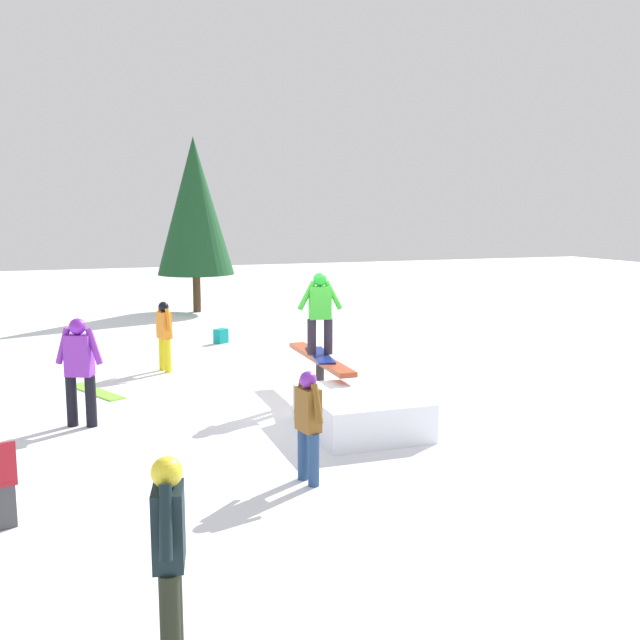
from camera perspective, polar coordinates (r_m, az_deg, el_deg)
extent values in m
plane|color=white|center=(11.90, 0.00, -6.33)|extent=(60.00, 60.00, 0.00)
cylinder|color=black|center=(11.82, 0.00, -4.81)|extent=(0.14, 0.14, 0.65)
cube|color=#A53F1E|center=(11.74, 0.00, -3.09)|extent=(2.65, 0.35, 0.08)
cube|color=white|center=(10.19, 3.32, -7.34)|extent=(1.84, 1.55, 0.54)
cube|color=navy|center=(11.73, 0.00, -2.83)|extent=(1.40, 0.53, 0.03)
cylinder|color=#27202D|center=(11.70, 0.66, -1.32)|extent=(0.15, 0.15, 0.59)
cylinder|color=#27202D|center=(11.65, -0.66, -1.36)|extent=(0.15, 0.15, 0.59)
cube|color=green|center=(11.59, 0.00, 1.39)|extent=(0.28, 0.39, 0.54)
cylinder|color=green|center=(11.61, 1.07, 2.01)|extent=(0.14, 0.32, 0.49)
cylinder|color=green|center=(11.54, -1.08, 1.97)|extent=(0.14, 0.32, 0.49)
sphere|color=green|center=(11.55, 0.00, 3.27)|extent=(0.22, 0.22, 0.22)
cylinder|color=navy|center=(8.18, -0.51, -11.11)|extent=(0.13, 0.13, 0.61)
cylinder|color=navy|center=(8.38, -1.36, -10.64)|extent=(0.13, 0.13, 0.61)
cube|color=brown|center=(8.11, -0.95, -7.17)|extent=(0.34, 0.24, 0.50)
cylinder|color=brown|center=(7.92, -0.24, -6.72)|extent=(0.21, 0.12, 0.45)
cylinder|color=brown|center=(8.24, -1.63, -6.12)|extent=(0.21, 0.12, 0.45)
sphere|color=purple|center=(8.02, -0.96, -4.79)|extent=(0.20, 0.20, 0.20)
cylinder|color=black|center=(5.52, -11.71, -21.14)|extent=(0.14, 0.14, 0.69)
cylinder|color=black|center=(5.29, -11.90, -22.54)|extent=(0.14, 0.14, 0.69)
cube|color=black|center=(5.12, -12.02, -15.83)|extent=(0.37, 0.27, 0.55)
cylinder|color=black|center=(5.27, -11.90, -13.66)|extent=(0.22, 0.13, 0.49)
cylinder|color=black|center=(4.88, -12.24, -15.52)|extent=(0.22, 0.13, 0.49)
sphere|color=yellow|center=(4.98, -12.16, -11.81)|extent=(0.22, 0.22, 0.22)
cylinder|color=yellow|center=(14.08, -12.07, -2.81)|extent=(0.13, 0.13, 0.65)
cylinder|color=yellow|center=(14.29, -12.50, -2.65)|extent=(0.13, 0.13, 0.65)
cube|color=orange|center=(14.08, -12.36, -0.40)|extent=(0.36, 0.28, 0.52)
cylinder|color=orange|center=(13.89, -12.03, -0.03)|extent=(0.20, 0.13, 0.46)
cylinder|color=orange|center=(14.24, -12.73, 0.16)|extent=(0.20, 0.13, 0.46)
sphere|color=black|center=(14.03, -12.41, 1.04)|extent=(0.20, 0.20, 0.20)
cylinder|color=black|center=(10.95, -19.25, -6.13)|extent=(0.15, 0.15, 0.75)
cylinder|color=black|center=(10.84, -17.86, -6.21)|extent=(0.15, 0.15, 0.75)
cube|color=purple|center=(10.75, -18.73, -2.69)|extent=(0.36, 0.43, 0.60)
cylinder|color=purple|center=(10.82, -19.88, -1.95)|extent=(0.19, 0.26, 0.54)
cylinder|color=purple|center=(10.63, -17.62, -2.02)|extent=(0.19, 0.26, 0.54)
sphere|color=purple|center=(10.68, -18.83, -0.49)|extent=(0.24, 0.24, 0.24)
cube|color=#85DB34|center=(12.93, -17.51, -5.47)|extent=(1.51, 0.89, 0.02)
cube|color=#109590|center=(17.01, -7.93, -1.28)|extent=(0.35, 0.37, 0.34)
cylinder|color=#4C331E|center=(22.44, -9.83, 2.14)|extent=(0.24, 0.24, 1.17)
cone|color=#194723|center=(22.30, -10.00, 8.96)|extent=(2.35, 2.35, 4.16)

